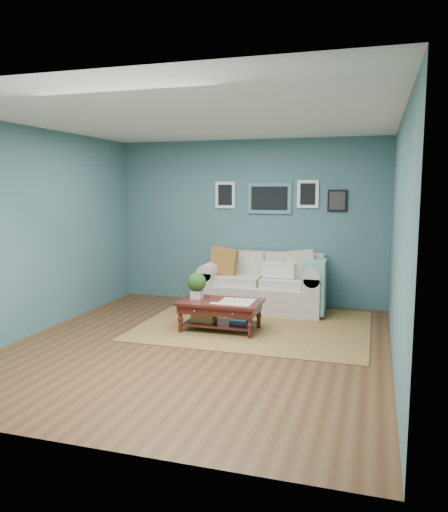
% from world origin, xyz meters
% --- Properties ---
extents(room_shell, '(5.00, 5.02, 2.70)m').
position_xyz_m(room_shell, '(0.01, 0.06, 1.36)').
color(room_shell, brown).
rests_on(room_shell, ground).
extents(area_rug, '(3.12, 2.49, 0.01)m').
position_xyz_m(area_rug, '(0.45, 1.11, 0.01)').
color(area_rug, brown).
rests_on(area_rug, ground).
extents(loveseat, '(1.94, 0.88, 1.00)m').
position_xyz_m(loveseat, '(0.43, 2.03, 0.41)').
color(loveseat, beige).
rests_on(loveseat, ground).
extents(coffee_table, '(1.10, 0.64, 0.77)m').
position_xyz_m(coffee_table, '(-0.01, 0.72, 0.34)').
color(coffee_table, black).
rests_on(coffee_table, ground).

